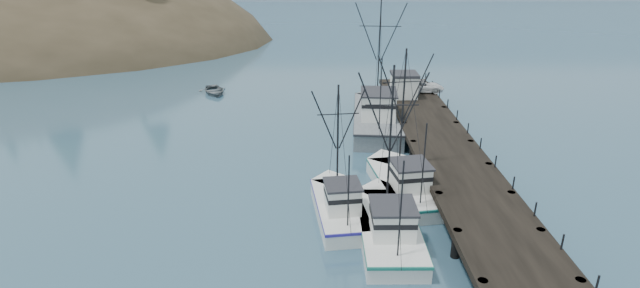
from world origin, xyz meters
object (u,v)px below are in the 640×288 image
object	(u,v)px
trawler_far	(402,183)
work_vessel	(377,116)
trawler_mid	(339,206)
trawler_near	(388,225)
motorboat	(214,93)
pier	(442,144)
pickup_truck	(423,86)
pier_shed	(404,85)

from	to	relation	value
trawler_far	work_vessel	world-z (taller)	work_vessel
trawler_far	trawler_mid	bearing A→B (deg)	-145.73
trawler_near	motorboat	distance (m)	39.45
pier	work_vessel	bearing A→B (deg)	116.81
pier	trawler_near	xyz separation A→B (m)	(-6.54, -12.47, -0.87)
motorboat	work_vessel	bearing A→B (deg)	-53.45
trawler_near	trawler_mid	distance (m)	4.21
trawler_mid	motorboat	size ratio (longest dim) A/B	1.94
pickup_truck	pier	bearing A→B (deg)	-179.47
pier	work_vessel	xyz separation A→B (m)	(-4.75, 9.40, -0.46)
trawler_mid	pickup_truck	distance (m)	28.18
pier	trawler_far	size ratio (longest dim) A/B	3.76
work_vessel	pickup_truck	xyz separation A→B (m)	(6.25, 6.64, 1.45)
pier	trawler_mid	size ratio (longest dim) A/B	4.41
pier	trawler_far	xyz separation A→B (m)	(-4.52, -6.18, -0.87)
pier_shed	trawler_near	bearing A→B (deg)	-101.44
trawler_near	pickup_truck	distance (m)	29.68
trawler_far	pier_shed	world-z (taller)	trawler_far
work_vessel	motorboat	xyz separation A→B (m)	(-20.09, 13.08, -1.23)
pier	trawler_mid	distance (m)	13.80
pier_shed	pickup_truck	world-z (taller)	pier_shed
work_vessel	pickup_truck	size ratio (longest dim) A/B	3.41
trawler_near	motorboat	bearing A→B (deg)	117.64
work_vessel	trawler_mid	bearing A→B (deg)	-104.62
work_vessel	motorboat	world-z (taller)	work_vessel
pier	trawler_near	world-z (taller)	trawler_near
pier	pickup_truck	distance (m)	16.14
trawler_near	trawler_far	world-z (taller)	trawler_near
motorboat	pickup_truck	bearing A→B (deg)	-34.12
trawler_near	work_vessel	bearing A→B (deg)	85.31
work_vessel	motorboat	distance (m)	24.01
work_vessel	pier_shed	size ratio (longest dim) A/B	5.21
trawler_mid	pier_shed	world-z (taller)	trawler_mid
pickup_truck	pier_shed	bearing A→B (deg)	132.81
pier	pier_shed	size ratio (longest dim) A/B	13.75
trawler_far	pier_shed	size ratio (longest dim) A/B	3.66
trawler_mid	work_vessel	world-z (taller)	work_vessel
trawler_far	work_vessel	bearing A→B (deg)	90.83
trawler_far	pier_shed	xyz separation A→B (m)	(3.34, 20.20, 2.60)
trawler_near	pickup_truck	xyz separation A→B (m)	(8.04, 28.51, 1.86)
pier	trawler_near	size ratio (longest dim) A/B	3.69
trawler_far	work_vessel	xyz separation A→B (m)	(-0.22, 15.58, 0.41)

